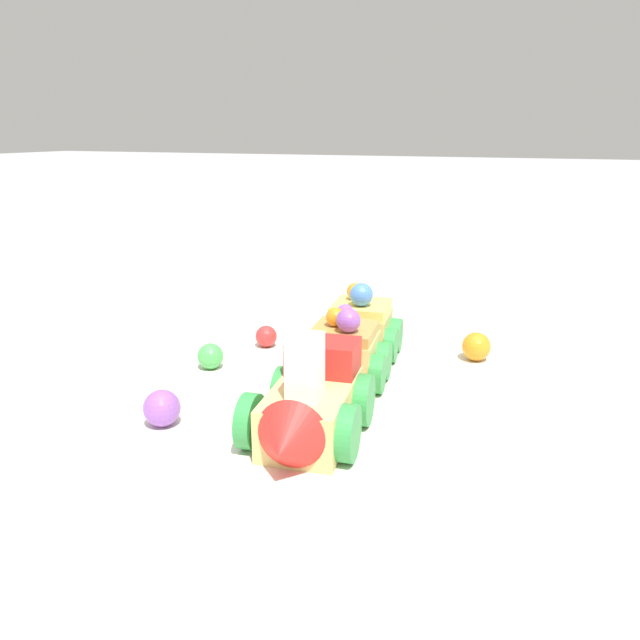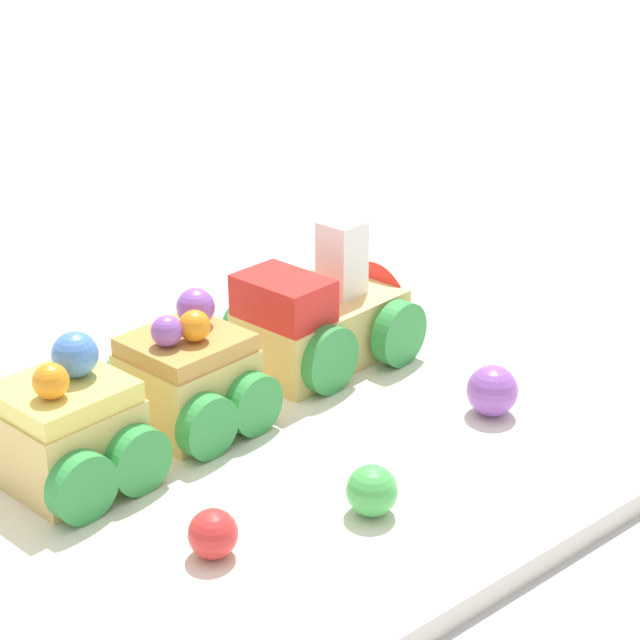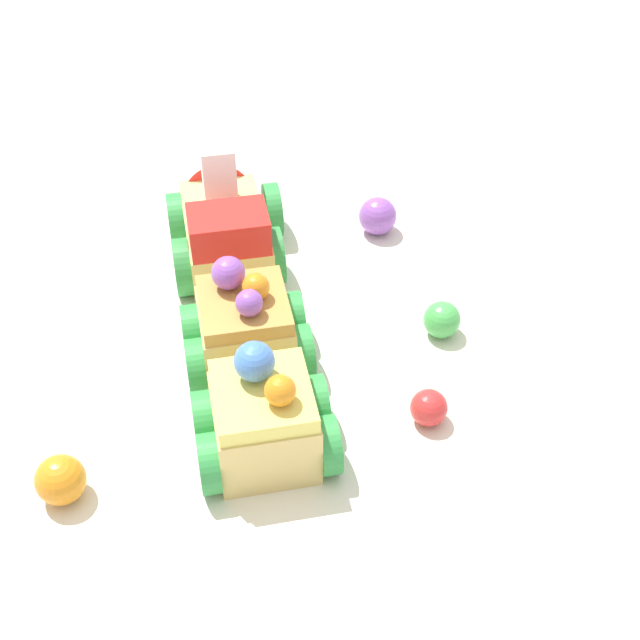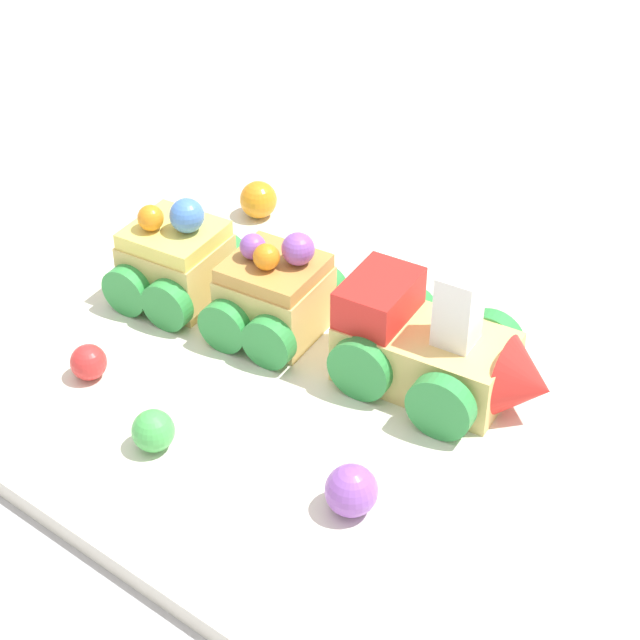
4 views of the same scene
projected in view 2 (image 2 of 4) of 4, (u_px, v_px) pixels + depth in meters
ground_plane at (275, 432)px, 0.57m from camera, size 10.00×10.00×0.00m
display_board at (275, 422)px, 0.57m from camera, size 0.64×0.34×0.01m
cake_train_locomotive at (331, 317)px, 0.62m from camera, size 0.13×0.09×0.08m
cake_car_caramel at (188, 379)px, 0.55m from camera, size 0.07×0.08×0.07m
cake_car_lemon at (67, 431)px, 0.50m from camera, size 0.07×0.08×0.07m
gumball_purple at (492, 391)px, 0.56m from camera, size 0.03×0.03×0.03m
gumball_green at (372, 491)px, 0.48m from camera, size 0.02×0.02×0.02m
gumball_red at (213, 534)px, 0.45m from camera, size 0.02×0.02×0.02m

